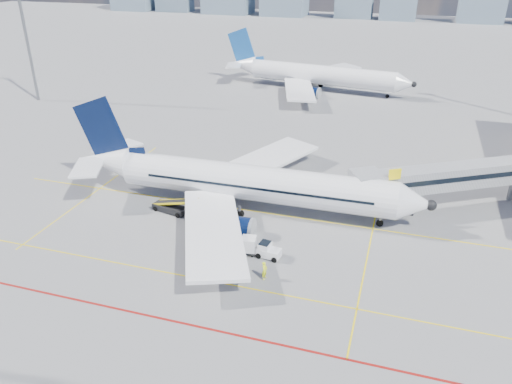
% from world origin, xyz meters
% --- Properties ---
extents(ground, '(420.00, 420.00, 0.00)m').
position_xyz_m(ground, '(0.00, 0.00, 0.00)').
color(ground, slate).
rests_on(ground, ground).
extents(apron_markings, '(90.00, 35.12, 0.01)m').
position_xyz_m(apron_markings, '(-0.58, -3.91, 0.01)').
color(apron_markings, yellow).
rests_on(apron_markings, ground).
extents(jet_bridge, '(23.55, 15.78, 6.30)m').
position_xyz_m(jet_bridge, '(23.51, 16.91, 3.74)').
color(jet_bridge, '#9B9DA4').
rests_on(jet_bridge, ground).
extents(floodlight_mast_nw, '(3.20, 0.61, 25.45)m').
position_xyz_m(floodlight_mast_nw, '(-55.00, 40.00, 13.59)').
color(floodlight_mast_nw, slate).
rests_on(floodlight_mast_nw, ground).
extents(main_aircraft, '(42.39, 36.94, 12.35)m').
position_xyz_m(main_aircraft, '(-1.39, 8.59, 3.22)').
color(main_aircraft, white).
rests_on(main_aircraft, ground).
extents(second_aircraft, '(41.60, 36.11, 12.19)m').
position_xyz_m(second_aircraft, '(-4.02, 64.48, 3.22)').
color(second_aircraft, white).
rests_on(second_aircraft, ground).
extents(baggage_tug, '(2.46, 1.68, 1.60)m').
position_xyz_m(baggage_tug, '(4.62, -0.67, 0.77)').
color(baggage_tug, white).
rests_on(baggage_tug, ground).
extents(cargo_dolly, '(3.42, 1.88, 1.78)m').
position_xyz_m(cargo_dolly, '(1.84, -0.69, 0.98)').
color(cargo_dolly, black).
rests_on(cargo_dolly, ground).
extents(belt_loader, '(6.12, 2.57, 2.46)m').
position_xyz_m(belt_loader, '(-8.54, 4.97, 0.64)').
color(belt_loader, black).
rests_on(belt_loader, ground).
extents(ramp_worker, '(0.52, 0.72, 1.81)m').
position_xyz_m(ramp_worker, '(5.34, -4.19, 0.91)').
color(ramp_worker, '#E7F419').
rests_on(ramp_worker, ground).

